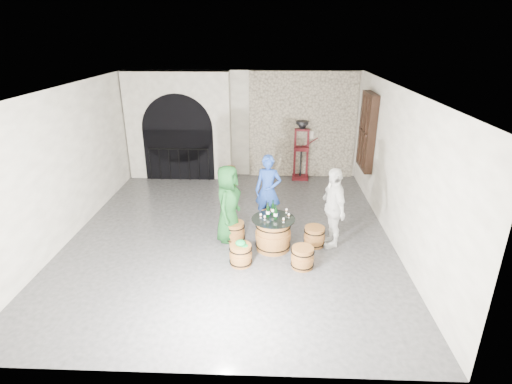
{
  "coord_description": "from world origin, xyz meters",
  "views": [
    {
      "loc": [
        0.88,
        -7.99,
        4.25
      ],
      "look_at": [
        0.56,
        -0.09,
        1.05
      ],
      "focal_mm": 28.0,
      "sensor_mm": 36.0,
      "label": 1
    }
  ],
  "objects_px": {
    "barrel_table": "(273,234)",
    "wine_bottle_right": "(273,209)",
    "person_blue": "(268,190)",
    "person_white": "(333,207)",
    "barrel_stool_near_right": "(302,257)",
    "person_green": "(228,204)",
    "barrel_stool_right": "(314,236)",
    "corking_press": "(301,146)",
    "barrel_stool_far": "(269,221)",
    "wine_bottle_center": "(276,213)",
    "barrel_stool_near_left": "(241,255)",
    "wine_bottle_left": "(268,211)",
    "barrel_stool_left": "(235,232)",
    "side_barrel": "(229,177)"
  },
  "relations": [
    {
      "from": "barrel_stool_far",
      "to": "wine_bottle_left",
      "type": "height_order",
      "value": "wine_bottle_left"
    },
    {
      "from": "barrel_stool_near_right",
      "to": "corking_press",
      "type": "distance_m",
      "value": 5.07
    },
    {
      "from": "barrel_table",
      "to": "barrel_stool_near_left",
      "type": "bearing_deg",
      "value": -134.74
    },
    {
      "from": "barrel_table",
      "to": "person_green",
      "type": "relative_size",
      "value": 0.53
    },
    {
      "from": "wine_bottle_left",
      "to": "wine_bottle_right",
      "type": "distance_m",
      "value": 0.16
    },
    {
      "from": "barrel_table",
      "to": "barrel_stool_right",
      "type": "distance_m",
      "value": 0.9
    },
    {
      "from": "person_green",
      "to": "barrel_stool_far",
      "type": "bearing_deg",
      "value": -46.33
    },
    {
      "from": "person_green",
      "to": "person_white",
      "type": "distance_m",
      "value": 2.2
    },
    {
      "from": "barrel_table",
      "to": "barrel_stool_near_left",
      "type": "distance_m",
      "value": 0.9
    },
    {
      "from": "person_green",
      "to": "person_blue",
      "type": "height_order",
      "value": "person_green"
    },
    {
      "from": "barrel_table",
      "to": "wine_bottle_right",
      "type": "distance_m",
      "value": 0.52
    },
    {
      "from": "barrel_stool_near_right",
      "to": "person_green",
      "type": "distance_m",
      "value": 1.96
    },
    {
      "from": "barrel_stool_far",
      "to": "wine_bottle_center",
      "type": "bearing_deg",
      "value": -81.47
    },
    {
      "from": "barrel_table",
      "to": "barrel_stool_right",
      "type": "bearing_deg",
      "value": 11.05
    },
    {
      "from": "wine_bottle_right",
      "to": "person_white",
      "type": "bearing_deg",
      "value": 1.58
    },
    {
      "from": "person_blue",
      "to": "person_white",
      "type": "xyz_separation_m",
      "value": [
        1.36,
        -0.95,
        0.02
      ]
    },
    {
      "from": "barrel_table",
      "to": "person_blue",
      "type": "distance_m",
      "value": 1.29
    },
    {
      "from": "person_blue",
      "to": "wine_bottle_right",
      "type": "distance_m",
      "value": 0.99
    },
    {
      "from": "barrel_stool_left",
      "to": "person_blue",
      "type": "relative_size",
      "value": 0.27
    },
    {
      "from": "barrel_table",
      "to": "wine_bottle_right",
      "type": "height_order",
      "value": "wine_bottle_right"
    },
    {
      "from": "person_green",
      "to": "barrel_stool_left",
      "type": "bearing_deg",
      "value": -98.17
    },
    {
      "from": "barrel_stool_far",
      "to": "wine_bottle_center",
      "type": "relative_size",
      "value": 1.39
    },
    {
      "from": "barrel_stool_near_left",
      "to": "wine_bottle_left",
      "type": "bearing_deg",
      "value": 54.17
    },
    {
      "from": "barrel_stool_right",
      "to": "barrel_stool_near_left",
      "type": "xyz_separation_m",
      "value": [
        -1.5,
        -0.8,
        0.0
      ]
    },
    {
      "from": "wine_bottle_center",
      "to": "corking_press",
      "type": "bearing_deg",
      "value": 79.55
    },
    {
      "from": "barrel_stool_right",
      "to": "corking_press",
      "type": "relative_size",
      "value": 0.25
    },
    {
      "from": "barrel_stool_far",
      "to": "corking_press",
      "type": "relative_size",
      "value": 0.25
    },
    {
      "from": "barrel_stool_right",
      "to": "wine_bottle_right",
      "type": "distance_m",
      "value": 1.08
    },
    {
      "from": "barrel_stool_near_right",
      "to": "wine_bottle_center",
      "type": "distance_m",
      "value": 1.05
    },
    {
      "from": "person_white",
      "to": "wine_bottle_right",
      "type": "xyz_separation_m",
      "value": [
        -1.24,
        -0.03,
        -0.03
      ]
    },
    {
      "from": "barrel_stool_near_right",
      "to": "barrel_stool_near_left",
      "type": "bearing_deg",
      "value": 177.35
    },
    {
      "from": "barrel_stool_left",
      "to": "person_blue",
      "type": "distance_m",
      "value": 1.28
    },
    {
      "from": "wine_bottle_right",
      "to": "barrel_stool_left",
      "type": "bearing_deg",
      "value": 172.05
    },
    {
      "from": "side_barrel",
      "to": "wine_bottle_center",
      "type": "bearing_deg",
      "value": -69.87
    },
    {
      "from": "corking_press",
      "to": "barrel_stool_near_right",
      "type": "bearing_deg",
      "value": -89.91
    },
    {
      "from": "wine_bottle_center",
      "to": "barrel_stool_right",
      "type": "bearing_deg",
      "value": 12.71
    },
    {
      "from": "barrel_stool_far",
      "to": "wine_bottle_left",
      "type": "relative_size",
      "value": 1.39
    },
    {
      "from": "barrel_table",
      "to": "wine_bottle_right",
      "type": "relative_size",
      "value": 2.76
    },
    {
      "from": "barrel_stool_near_left",
      "to": "corking_press",
      "type": "xyz_separation_m",
      "value": [
        1.47,
        4.94,
        0.83
      ]
    },
    {
      "from": "person_blue",
      "to": "corking_press",
      "type": "height_order",
      "value": "corking_press"
    },
    {
      "from": "barrel_stool_right",
      "to": "side_barrel",
      "type": "distance_m",
      "value": 4.09
    },
    {
      "from": "barrel_stool_near_right",
      "to": "person_blue",
      "type": "height_order",
      "value": "person_blue"
    },
    {
      "from": "barrel_stool_near_right",
      "to": "side_barrel",
      "type": "distance_m",
      "value": 4.71
    },
    {
      "from": "wine_bottle_right",
      "to": "barrel_stool_far",
      "type": "bearing_deg",
      "value": 96.8
    },
    {
      "from": "barrel_stool_right",
      "to": "wine_bottle_left",
      "type": "bearing_deg",
      "value": -174.72
    },
    {
      "from": "wine_bottle_center",
      "to": "wine_bottle_left",
      "type": "bearing_deg",
      "value": 148.49
    },
    {
      "from": "barrel_stool_left",
      "to": "wine_bottle_left",
      "type": "xyz_separation_m",
      "value": [
        0.72,
        -0.24,
        0.62
      ]
    },
    {
      "from": "person_blue",
      "to": "wine_bottle_right",
      "type": "relative_size",
      "value": 5.15
    },
    {
      "from": "barrel_stool_far",
      "to": "person_green",
      "type": "bearing_deg",
      "value": -149.26
    },
    {
      "from": "barrel_stool_near_left",
      "to": "person_blue",
      "type": "xyz_separation_m",
      "value": [
        0.5,
        1.82,
        0.63
      ]
    }
  ]
}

